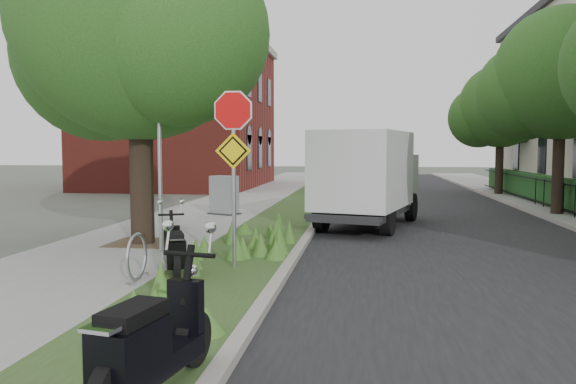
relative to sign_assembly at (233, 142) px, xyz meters
name	(u,v)px	position (x,y,z in m)	size (l,w,h in m)	color
ground	(310,284)	(1.40, -0.58, -2.33)	(120.00, 120.00, 0.00)	#4C5147
sidewalk_near	(217,210)	(-2.85, 9.42, -2.27)	(3.50, 60.00, 0.12)	gray
verge	(295,211)	(-0.10, 9.42, -2.27)	(2.00, 60.00, 0.12)	#34481E
kerb_near	(324,212)	(0.90, 9.42, -2.26)	(0.20, 60.00, 0.13)	#9E9991
road	(429,215)	(4.40, 9.42, -2.32)	(7.00, 60.00, 0.01)	black
kerb_far	(540,215)	(7.90, 9.42, -2.26)	(0.20, 60.00, 0.13)	#9E9991
street_tree_main	(136,29)	(-2.68, 2.28, 2.48)	(6.21, 5.54, 7.66)	black
bare_post	(160,153)	(-1.80, 1.22, -0.21)	(0.08, 0.08, 4.00)	#A5A8AD
bike_hoop	(137,257)	(-1.30, -1.18, -1.83)	(0.06, 0.78, 0.77)	#A5A8AD
sign_assembly	(233,142)	(0.00, 0.00, 0.00)	(0.94, 0.08, 3.22)	#A5A8AD
fence_far	(564,197)	(8.60, 9.42, -1.66)	(0.04, 24.00, 1.00)	black
brick_building	(182,113)	(-8.10, 21.42, 1.88)	(9.40, 10.40, 8.30)	maroon
far_tree_b	(559,80)	(8.34, 9.46, 2.04)	(4.83, 4.31, 6.56)	black
far_tree_c	(499,110)	(8.34, 17.46, 1.63)	(4.37, 3.89, 5.93)	black
scooter_near	(175,254)	(-0.83, -0.74, -1.85)	(0.74, 1.43, 0.72)	black
scooter_far	(145,353)	(0.50, -5.28, -1.79)	(0.58, 1.78, 0.85)	black
box_truck	(368,174)	(2.35, 6.30, -0.84)	(3.17, 5.36, 2.28)	#262628
utility_cabinet	(224,196)	(-2.17, 7.78, -1.62)	(1.09, 0.93, 1.22)	#262628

